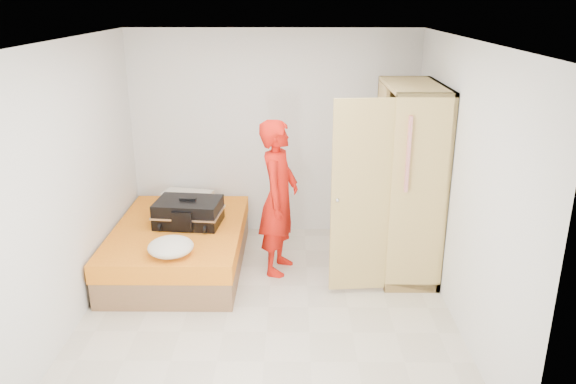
{
  "coord_description": "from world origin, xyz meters",
  "views": [
    {
      "loc": [
        0.25,
        -4.93,
        2.95
      ],
      "look_at": [
        0.19,
        0.65,
        1.0
      ],
      "focal_mm": 35.0,
      "sensor_mm": 36.0,
      "label": 1
    }
  ],
  "objects_px": {
    "bed": "(180,246)",
    "wardrobe": "(404,186)",
    "person": "(279,198)",
    "suitcase": "(189,212)",
    "round_cushion": "(171,247)"
  },
  "relations": [
    {
      "from": "bed",
      "to": "wardrobe",
      "type": "xyz_separation_m",
      "value": [
        2.5,
        -0.05,
        0.75
      ]
    },
    {
      "from": "wardrobe",
      "to": "person",
      "type": "relative_size",
      "value": 1.21
    },
    {
      "from": "bed",
      "to": "suitcase",
      "type": "bearing_deg",
      "value": 29.71
    },
    {
      "from": "bed",
      "to": "wardrobe",
      "type": "relative_size",
      "value": 0.96
    },
    {
      "from": "bed",
      "to": "suitcase",
      "type": "height_order",
      "value": "suitcase"
    },
    {
      "from": "suitcase",
      "to": "person",
      "type": "bearing_deg",
      "value": -1.19
    },
    {
      "from": "wardrobe",
      "to": "person",
      "type": "bearing_deg",
      "value": -179.26
    },
    {
      "from": "bed",
      "to": "suitcase",
      "type": "xyz_separation_m",
      "value": [
        0.11,
        0.06,
        0.39
      ]
    },
    {
      "from": "wardrobe",
      "to": "suitcase",
      "type": "relative_size",
      "value": 2.69
    },
    {
      "from": "wardrobe",
      "to": "suitcase",
      "type": "xyz_separation_m",
      "value": [
        -2.39,
        0.11,
        -0.36
      ]
    },
    {
      "from": "round_cushion",
      "to": "bed",
      "type": "bearing_deg",
      "value": 95.68
    },
    {
      "from": "bed",
      "to": "person",
      "type": "distance_m",
      "value": 1.3
    },
    {
      "from": "bed",
      "to": "person",
      "type": "height_order",
      "value": "person"
    },
    {
      "from": "round_cushion",
      "to": "person",
      "type": "bearing_deg",
      "value": 32.59
    },
    {
      "from": "person",
      "to": "round_cushion",
      "type": "bearing_deg",
      "value": 136.68
    }
  ]
}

